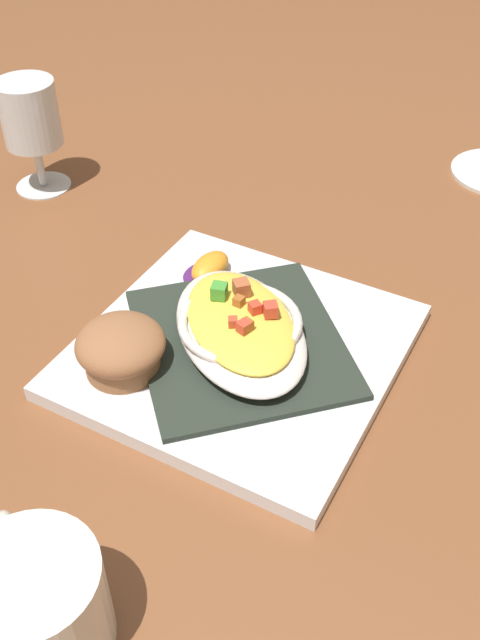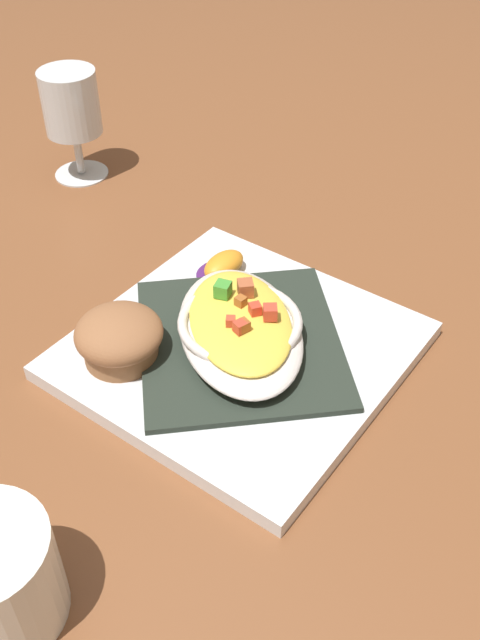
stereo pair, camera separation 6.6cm
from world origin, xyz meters
name	(u,v)px [view 2 (the right image)]	position (x,y,z in m)	size (l,w,h in m)	color
ground_plane	(240,356)	(0.00, 0.00, 0.00)	(2.60, 2.60, 0.00)	brown
square_plate	(240,350)	(0.00, 0.00, 0.01)	(0.28, 0.28, 0.02)	white
folded_napkin	(240,342)	(0.00, 0.00, 0.02)	(0.20, 0.18, 0.01)	#283229
gratin_dish	(240,326)	(0.00, 0.00, 0.04)	(0.21, 0.20, 0.05)	white
muffin	(119,337)	(-0.07, 0.09, 0.04)	(0.08, 0.08, 0.05)	#935F39
orange_garnish	(222,266)	(0.09, 0.07, 0.03)	(0.06, 0.05, 0.02)	#4E2067
stemmed_glass	(72,109)	(0.20, 0.34, 0.09)	(0.07, 0.07, 0.14)	white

